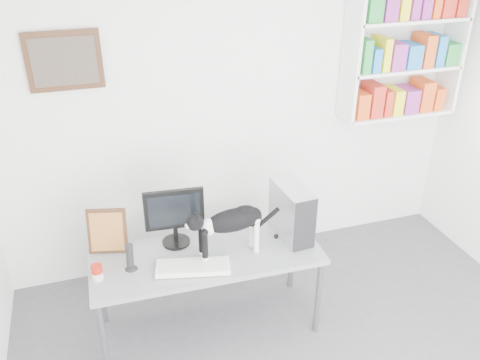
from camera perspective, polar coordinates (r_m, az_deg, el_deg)
The scene contains 11 objects.
room at distance 2.60m, azimuth 13.57°, elevation -7.59°, with size 4.01×4.01×2.70m.
bookshelf at distance 4.57m, azimuth 18.08°, elevation 14.26°, with size 1.03×0.28×1.24m, color white.
wall_art at distance 3.86m, azimuth -19.13°, elevation 12.52°, with size 0.52×0.04×0.42m, color #4C2B18.
desk at distance 3.86m, azimuth -3.61°, elevation -12.35°, with size 1.63×0.63×0.68m, color gray.
monitor at distance 3.65m, azimuth -7.36°, elevation -4.11°, with size 0.42×0.20×0.45m, color black.
keyboard at distance 3.50m, azimuth -5.29°, elevation -9.68°, with size 0.50×0.19×0.04m, color white.
pc_tower at distance 3.74m, azimuth 5.82°, elevation -3.56°, with size 0.18×0.41×0.41m, color silver.
speaker at distance 3.52m, azimuth -12.26°, elevation -8.41°, with size 0.09×0.09×0.20m, color black.
leaning_print at distance 3.70m, azimuth -14.70°, elevation -5.47°, with size 0.27×0.11×0.34m, color #4C2B18.
soup_can at distance 3.51m, azimuth -15.75°, elevation -9.95°, with size 0.07×0.07×0.11m, color #AF1C0F.
cat at distance 3.52m, azimuth -0.99°, elevation -5.86°, with size 0.62×0.16×0.38m, color black, non-canonical shape.
Camera 1 is at (-1.20, -1.77, 2.83)m, focal length 38.00 mm.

